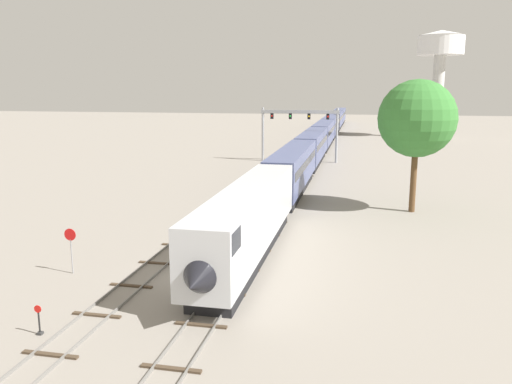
# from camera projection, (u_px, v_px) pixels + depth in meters

# --- Properties ---
(ground_plane) EXTENTS (400.00, 400.00, 0.00)m
(ground_plane) POSITION_uv_depth(u_px,v_px,m) (200.00, 279.00, 30.94)
(ground_plane) COLOR gray
(track_main) EXTENTS (2.60, 200.00, 0.16)m
(track_main) POSITION_uv_depth(u_px,v_px,m) (318.00, 155.00, 88.11)
(track_main) COLOR slate
(track_main) RESTS_ON ground
(track_near) EXTENTS (2.60, 160.00, 0.16)m
(track_near) POSITION_uv_depth(u_px,v_px,m) (265.00, 172.00, 70.01)
(track_near) COLOR slate
(track_near) RESTS_ON ground
(passenger_train) EXTENTS (3.04, 157.07, 4.80)m
(passenger_train) POSITION_uv_depth(u_px,v_px,m) (324.00, 134.00, 99.50)
(passenger_train) COLOR silver
(passenger_train) RESTS_ON ground
(signal_gantry) EXTENTS (12.10, 0.49, 8.34)m
(signal_gantry) POSITION_uv_depth(u_px,v_px,m) (299.00, 122.00, 78.82)
(signal_gantry) COLOR #999BA0
(signal_gantry) RESTS_ON ground
(water_tower) EXTENTS (10.36, 10.36, 24.01)m
(water_tower) POSITION_uv_depth(u_px,v_px,m) (440.00, 53.00, 115.42)
(water_tower) COLOR beige
(water_tower) RESTS_ON ground
(switch_stand) EXTENTS (0.36, 0.24, 1.46)m
(switch_stand) POSITION_uv_depth(u_px,v_px,m) (39.00, 324.00, 23.83)
(switch_stand) COLOR black
(switch_stand) RESTS_ON ground
(stop_sign) EXTENTS (0.76, 0.08, 2.88)m
(stop_sign) POSITION_uv_depth(u_px,v_px,m) (71.00, 244.00, 31.47)
(stop_sign) COLOR gray
(stop_sign) RESTS_ON ground
(trackside_tree_left) EXTENTS (6.99, 6.99, 12.11)m
(trackside_tree_left) POSITION_uv_depth(u_px,v_px,m) (417.00, 119.00, 46.03)
(trackside_tree_left) COLOR brown
(trackside_tree_left) RESTS_ON ground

